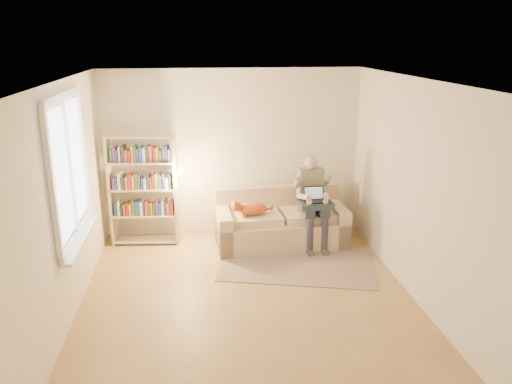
{
  "coord_description": "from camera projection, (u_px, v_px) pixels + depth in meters",
  "views": [
    {
      "loc": [
        -0.56,
        -5.37,
        3.04
      ],
      "look_at": [
        0.22,
        1.0,
        1.04
      ],
      "focal_mm": 35.0,
      "sensor_mm": 36.0,
      "label": 1
    }
  ],
  "objects": [
    {
      "name": "rug",
      "position": [
        297.0,
        265.0,
        6.94
      ],
      "size": [
        2.33,
        1.71,
        0.01
      ],
      "primitive_type": "cube",
      "rotation": [
        0.0,
        0.0,
        -0.25
      ],
      "color": "gray",
      "rests_on": "floor"
    },
    {
      "name": "wall_left",
      "position": [
        66.0,
        204.0,
        5.44
      ],
      "size": [
        0.02,
        4.5,
        2.6
      ],
      "primitive_type": "cube",
      "color": "silver",
      "rests_on": "floor"
    },
    {
      "name": "wall_back",
      "position": [
        232.0,
        153.0,
        7.81
      ],
      "size": [
        4.0,
        0.02,
        2.6
      ],
      "primitive_type": "cube",
      "color": "silver",
      "rests_on": "floor"
    },
    {
      "name": "bookshelf",
      "position": [
        143.0,
        185.0,
        7.42
      ],
      "size": [
        1.12,
        0.41,
        1.69
      ],
      "rotation": [
        0.0,
        0.0,
        -0.09
      ],
      "color": "beige",
      "rests_on": "floor"
    },
    {
      "name": "wall_right",
      "position": [
        415.0,
        191.0,
        5.91
      ],
      "size": [
        0.02,
        4.5,
        2.6
      ],
      "primitive_type": "cube",
      "color": "silver",
      "rests_on": "floor"
    },
    {
      "name": "window",
      "position": [
        74.0,
        192.0,
        5.62
      ],
      "size": [
        0.12,
        1.52,
        1.69
      ],
      "color": "white",
      "rests_on": "wall_left"
    },
    {
      "name": "wall_front",
      "position": [
        281.0,
        293.0,
        3.54
      ],
      "size": [
        4.0,
        0.02,
        2.6
      ],
      "primitive_type": "cube",
      "color": "silver",
      "rests_on": "floor"
    },
    {
      "name": "blanket",
      "position": [
        312.0,
        204.0,
        7.31
      ],
      "size": [
        0.5,
        0.42,
        0.08
      ],
      "primitive_type": "cube",
      "rotation": [
        0.0,
        0.0,
        0.05
      ],
      "color": "#253141",
      "rests_on": "person"
    },
    {
      "name": "cat",
      "position": [
        251.0,
        208.0,
        7.33
      ],
      "size": [
        0.65,
        0.25,
        0.24
      ],
      "rotation": [
        0.0,
        0.0,
        0.05
      ],
      "color": "orange",
      "rests_on": "sofa"
    },
    {
      "name": "person",
      "position": [
        312.0,
        196.0,
        7.41
      ],
      "size": [
        0.39,
        0.61,
        1.36
      ],
      "rotation": [
        0.0,
        0.0,
        0.05
      ],
      "color": "gray",
      "rests_on": "sofa"
    },
    {
      "name": "ceiling",
      "position": [
        247.0,
        80.0,
        5.29
      ],
      "size": [
        4.0,
        4.5,
        0.02
      ],
      "primitive_type": "cube",
      "color": "white",
      "rests_on": "wall_back"
    },
    {
      "name": "sofa",
      "position": [
        280.0,
        224.0,
        7.62
      ],
      "size": [
        1.98,
        0.97,
        0.83
      ],
      "rotation": [
        0.0,
        0.0,
        0.05
      ],
      "color": "#CDB391",
      "rests_on": "floor"
    },
    {
      "name": "laptop",
      "position": [
        312.0,
        197.0,
        7.29
      ],
      "size": [
        0.31,
        0.27,
        0.25
      ],
      "rotation": [
        0.0,
        0.0,
        0.05
      ],
      "color": "black",
      "rests_on": "blanket"
    },
    {
      "name": "floor",
      "position": [
        248.0,
        298.0,
        6.06
      ],
      "size": [
        4.5,
        4.5,
        0.0
      ],
      "primitive_type": "plane",
      "color": "olive",
      "rests_on": "ground"
    }
  ]
}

